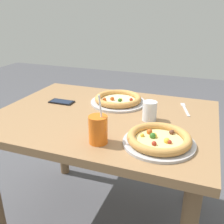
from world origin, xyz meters
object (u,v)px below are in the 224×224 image
object	(u,v)px
pizza_far	(118,100)
water_cup_clear	(150,111)
pizza_near	(159,139)
drink_cup_colored	(98,129)
cell_phone	(62,102)
fork	(185,109)

from	to	relation	value
pizza_far	water_cup_clear	size ratio (longest dim) A/B	3.29
pizza_near	drink_cup_colored	size ratio (longest dim) A/B	1.43
pizza_far	water_cup_clear	distance (m)	0.30
pizza_near	water_cup_clear	xyz separation A→B (m)	(-0.10, 0.23, 0.03)
pizza_near	cell_phone	world-z (taller)	pizza_near
pizza_far	water_cup_clear	world-z (taller)	water_cup_clear
cell_phone	pizza_near	bearing A→B (deg)	-24.90
pizza_far	fork	size ratio (longest dim) A/B	1.68
pizza_near	water_cup_clear	distance (m)	0.26
pizza_near	drink_cup_colored	distance (m)	0.26
fork	cell_phone	size ratio (longest dim) A/B	1.33
water_cup_clear	drink_cup_colored	bearing A→B (deg)	-116.22
water_cup_clear	pizza_far	bearing A→B (deg)	142.01
pizza_near	pizza_far	size ratio (longest dim) A/B	0.93
drink_cup_colored	cell_phone	distance (m)	0.57
water_cup_clear	fork	world-z (taller)	water_cup_clear
fork	cell_phone	bearing A→B (deg)	-168.03
pizza_near	pizza_far	bearing A→B (deg)	128.36
pizza_near	cell_phone	size ratio (longest dim) A/B	2.08
water_cup_clear	cell_phone	size ratio (longest dim) A/B	0.68
pizza_near	pizza_far	world-z (taller)	same
pizza_far	cell_phone	xyz separation A→B (m)	(-0.33, -0.11, -0.02)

